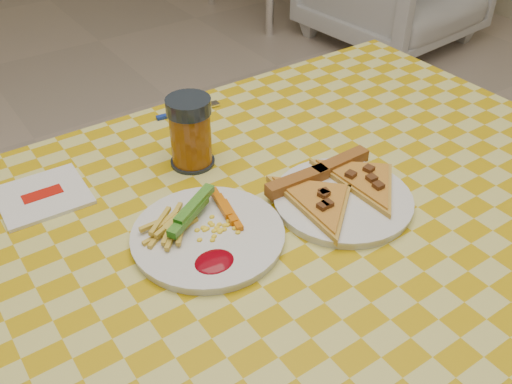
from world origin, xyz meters
TOP-DOWN VIEW (x-y plane):
  - table at (0.00, 0.00)m, footprint 1.28×0.88m
  - plate_left at (-0.11, 0.02)m, footprint 0.29×0.29m
  - plate_right at (0.11, -0.03)m, footprint 0.27×0.27m
  - fries_veggies at (-0.12, 0.03)m, footprint 0.18×0.16m
  - pizza_slices at (0.11, -0.01)m, footprint 0.24×0.23m
  - drink_glass at (-0.03, 0.21)m, footprint 0.08×0.08m
  - napkin at (-0.28, 0.27)m, footprint 0.14×0.13m
  - fork at (0.06, 0.38)m, footprint 0.14×0.03m

SIDE VIEW (x-z plane):
  - table at x=0.00m, z-range 0.30..1.06m
  - napkin at x=-0.28m, z-range 0.76..0.76m
  - fork at x=0.06m, z-range 0.76..0.76m
  - plate_left at x=-0.11m, z-range 0.76..0.77m
  - plate_right at x=0.11m, z-range 0.76..0.77m
  - pizza_slices at x=0.11m, z-range 0.76..0.79m
  - fries_veggies at x=-0.12m, z-range 0.76..0.80m
  - drink_glass at x=-0.03m, z-range 0.75..0.88m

